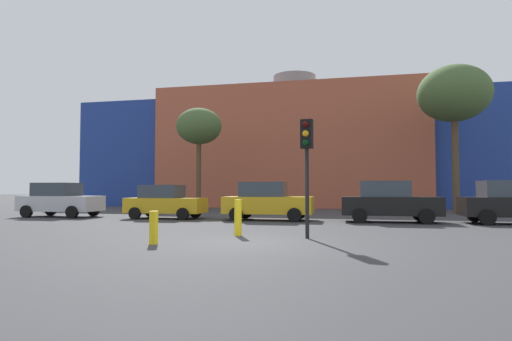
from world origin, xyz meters
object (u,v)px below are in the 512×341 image
(parked_car_0, at_px, (60,200))
(parked_car_3, at_px, (389,202))
(parked_car_2, at_px, (267,201))
(traffic_light_island, at_px, (307,151))
(bollard_yellow_1, at_px, (154,228))
(bare_tree_0, at_px, (199,127))
(bollard_yellow_0, at_px, (238,218))
(parked_car_1, at_px, (165,202))
(bare_tree_1, at_px, (454,94))

(parked_car_0, relative_size, parked_car_3, 0.98)
(parked_car_2, bearing_deg, parked_car_0, 180.00)
(traffic_light_island, xyz_separation_m, bollard_yellow_1, (-3.99, -2.23, -2.24))
(parked_car_0, bearing_deg, bare_tree_0, 52.76)
(bollard_yellow_0, distance_m, bollard_yellow_1, 3.07)
(parked_car_0, bearing_deg, traffic_light_island, -27.18)
(parked_car_0, height_order, parked_car_1, parked_car_0)
(bare_tree_1, distance_m, bollard_yellow_0, 19.60)
(traffic_light_island, relative_size, bollard_yellow_0, 3.12)
(parked_car_0, bearing_deg, bollard_yellow_0, -30.34)
(parked_car_2, height_order, bollard_yellow_0, parked_car_2)
(parked_car_2, relative_size, bollard_yellow_0, 3.66)
(parked_car_3, bearing_deg, bollard_yellow_0, -127.24)
(parked_car_3, distance_m, bollard_yellow_1, 11.84)
(parked_car_1, xyz_separation_m, bare_tree_0, (-0.78, 7.10, 4.92))
(parked_car_1, height_order, parked_car_2, parked_car_2)
(parked_car_1, bearing_deg, parked_car_0, -180.00)
(bollard_yellow_0, bearing_deg, bollard_yellow_1, -124.14)
(parked_car_3, xyz_separation_m, traffic_light_island, (-3.04, -7.29, 1.76))
(parked_car_0, height_order, bare_tree_0, bare_tree_0)
(parked_car_3, relative_size, traffic_light_island, 1.19)
(parked_car_2, relative_size, bollard_yellow_1, 4.74)
(parked_car_0, bearing_deg, parked_car_2, 0.00)
(bare_tree_0, xyz_separation_m, bollard_yellow_0, (6.53, -14.08, -5.19))
(parked_car_2, xyz_separation_m, traffic_light_island, (2.65, -7.29, 1.77))
(parked_car_2, bearing_deg, parked_car_1, 180.00)
(bare_tree_0, xyz_separation_m, bare_tree_1, (16.62, 1.23, 1.74))
(bollard_yellow_1, bearing_deg, bollard_yellow_0, 55.86)
(parked_car_1, distance_m, traffic_light_island, 10.99)
(parked_car_3, bearing_deg, bare_tree_1, 60.12)
(parked_car_1, distance_m, bare_tree_0, 8.67)
(parked_car_0, xyz_separation_m, bollard_yellow_0, (11.93, -6.98, -0.34))
(parked_car_1, height_order, bare_tree_0, bare_tree_0)
(parked_car_2, distance_m, bare_tree_1, 14.91)
(traffic_light_island, distance_m, bare_tree_1, 18.12)
(parked_car_1, distance_m, bare_tree_1, 19.09)
(bare_tree_1, xyz_separation_m, bollard_yellow_1, (-11.81, -17.85, -7.06))
(bollard_yellow_0, bearing_deg, parked_car_0, 149.66)
(traffic_light_island, xyz_separation_m, bare_tree_1, (7.83, 15.61, 4.82))
(parked_car_0, xyz_separation_m, parked_car_1, (6.18, 0.00, -0.07))
(bollard_yellow_0, height_order, bollard_yellow_1, bollard_yellow_0)
(parked_car_0, distance_m, bollard_yellow_1, 13.96)
(traffic_light_island, height_order, bare_tree_1, bare_tree_1)
(parked_car_1, relative_size, bollard_yellow_1, 4.40)
(traffic_light_island, bearing_deg, parked_car_3, 167.13)
(traffic_light_island, bearing_deg, bollard_yellow_1, -50.96)
(parked_car_3, height_order, bare_tree_0, bare_tree_0)
(bare_tree_0, bearing_deg, parked_car_2, -49.09)
(parked_car_0, relative_size, parked_car_2, 1.00)
(parked_car_2, bearing_deg, bare_tree_1, 38.49)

